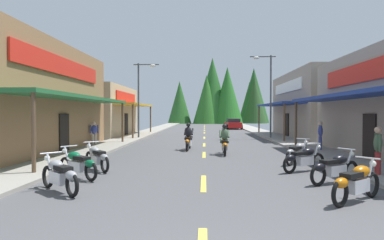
{
  "coord_description": "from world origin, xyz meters",
  "views": [
    {
      "loc": [
        0.03,
        -2.86,
        2.13
      ],
      "look_at": [
        -1.27,
        31.15,
        1.42
      ],
      "focal_mm": 31.06,
      "sensor_mm": 36.0,
      "label": 1
    }
  ],
  "objects_px": {
    "motorcycle_parked_right_2": "(304,158)",
    "motorcycle_parked_right_3": "(298,152)",
    "motorcycle_parked_left_1": "(78,164)",
    "pedestrian_strolling": "(320,134)",
    "motorcycle_parked_right_0": "(356,182)",
    "rider_cruising_trailing": "(188,139)",
    "streetlamp_right": "(267,85)",
    "streetlamp_left": "(142,90)",
    "rider_cruising_lead": "(224,142)",
    "motorcycle_parked_left_0": "(60,174)",
    "motorcycle_parked_left_2": "(97,157)",
    "pedestrian_by_shop": "(94,132)",
    "motorcycle_parked_right_1": "(335,167)",
    "parked_car_curbside": "(233,124)",
    "pedestrian_waiting": "(378,148)"
  },
  "relations": [
    {
      "from": "parked_car_curbside",
      "to": "pedestrian_by_shop",
      "type": "bearing_deg",
      "value": 152.1
    },
    {
      "from": "pedestrian_strolling",
      "to": "pedestrian_by_shop",
      "type": "bearing_deg",
      "value": -0.64
    },
    {
      "from": "pedestrian_by_shop",
      "to": "motorcycle_parked_right_0",
      "type": "bearing_deg",
      "value": -177.36
    },
    {
      "from": "motorcycle_parked_right_2",
      "to": "streetlamp_left",
      "type": "bearing_deg",
      "value": 86.92
    },
    {
      "from": "motorcycle_parked_left_2",
      "to": "rider_cruising_trailing",
      "type": "height_order",
      "value": "rider_cruising_trailing"
    },
    {
      "from": "parked_car_curbside",
      "to": "streetlamp_left",
      "type": "bearing_deg",
      "value": 149.54
    },
    {
      "from": "streetlamp_right",
      "to": "parked_car_curbside",
      "type": "relative_size",
      "value": 1.55
    },
    {
      "from": "motorcycle_parked_right_3",
      "to": "streetlamp_left",
      "type": "bearing_deg",
      "value": 74.59
    },
    {
      "from": "streetlamp_right",
      "to": "pedestrian_waiting",
      "type": "bearing_deg",
      "value": -87.91
    },
    {
      "from": "streetlamp_left",
      "to": "motorcycle_parked_right_3",
      "type": "height_order",
      "value": "streetlamp_left"
    },
    {
      "from": "motorcycle_parked_right_1",
      "to": "pedestrian_waiting",
      "type": "bearing_deg",
      "value": -2.48
    },
    {
      "from": "motorcycle_parked_right_2",
      "to": "motorcycle_parked_left_0",
      "type": "bearing_deg",
      "value": 171.53
    },
    {
      "from": "motorcycle_parked_right_0",
      "to": "motorcycle_parked_right_1",
      "type": "distance_m",
      "value": 2.13
    },
    {
      "from": "rider_cruising_trailing",
      "to": "parked_car_curbside",
      "type": "xyz_separation_m",
      "value": [
        4.72,
        25.41,
        0.03
      ]
    },
    {
      "from": "streetlamp_right",
      "to": "pedestrian_strolling",
      "type": "bearing_deg",
      "value": -81.67
    },
    {
      "from": "motorcycle_parked_right_3",
      "to": "motorcycle_parked_left_0",
      "type": "relative_size",
      "value": 1.03
    },
    {
      "from": "motorcycle_parked_right_2",
      "to": "motorcycle_parked_right_0",
      "type": "bearing_deg",
      "value": -122.91
    },
    {
      "from": "motorcycle_parked_left_0",
      "to": "rider_cruising_lead",
      "type": "distance_m",
      "value": 9.63
    },
    {
      "from": "motorcycle_parked_left_0",
      "to": "pedestrian_by_shop",
      "type": "height_order",
      "value": "pedestrian_by_shop"
    },
    {
      "from": "motorcycle_parked_left_2",
      "to": "pedestrian_waiting",
      "type": "bearing_deg",
      "value": -136.38
    },
    {
      "from": "streetlamp_left",
      "to": "streetlamp_right",
      "type": "xyz_separation_m",
      "value": [
        10.22,
        0.16,
        0.34
      ]
    },
    {
      "from": "parked_car_curbside",
      "to": "pedestrian_strolling",
      "type": "bearing_deg",
      "value": -177.5
    },
    {
      "from": "streetlamp_right",
      "to": "motorcycle_parked_right_1",
      "type": "distance_m",
      "value": 17.67
    },
    {
      "from": "rider_cruising_trailing",
      "to": "streetlamp_right",
      "type": "bearing_deg",
      "value": -32.74
    },
    {
      "from": "motorcycle_parked_right_2",
      "to": "motorcycle_parked_right_3",
      "type": "bearing_deg",
      "value": 47.65
    },
    {
      "from": "streetlamp_right",
      "to": "rider_cruising_lead",
      "type": "height_order",
      "value": "streetlamp_right"
    },
    {
      "from": "rider_cruising_trailing",
      "to": "pedestrian_by_shop",
      "type": "height_order",
      "value": "pedestrian_by_shop"
    },
    {
      "from": "streetlamp_right",
      "to": "motorcycle_parked_right_1",
      "type": "bearing_deg",
      "value": -93.91
    },
    {
      "from": "motorcycle_parked_right_0",
      "to": "motorcycle_parked_left_2",
      "type": "bearing_deg",
      "value": 112.69
    },
    {
      "from": "streetlamp_left",
      "to": "rider_cruising_lead",
      "type": "relative_size",
      "value": 2.9
    },
    {
      "from": "streetlamp_right",
      "to": "streetlamp_left",
      "type": "bearing_deg",
      "value": -179.08
    },
    {
      "from": "motorcycle_parked_left_1",
      "to": "pedestrian_strolling",
      "type": "xyz_separation_m",
      "value": [
        10.48,
        7.94,
        0.48
      ]
    },
    {
      "from": "motorcycle_parked_right_2",
      "to": "motorcycle_parked_left_1",
      "type": "distance_m",
      "value": 7.85
    },
    {
      "from": "motorcycle_parked_left_1",
      "to": "motorcycle_parked_left_0",
      "type": "bearing_deg",
      "value": 134.34
    },
    {
      "from": "motorcycle_parked_right_3",
      "to": "rider_cruising_lead",
      "type": "relative_size",
      "value": 0.79
    },
    {
      "from": "motorcycle_parked_left_0",
      "to": "pedestrian_waiting",
      "type": "bearing_deg",
      "value": -123.54
    },
    {
      "from": "motorcycle_parked_right_2",
      "to": "rider_cruising_trailing",
      "type": "distance_m",
      "value": 8.26
    },
    {
      "from": "motorcycle_parked_right_2",
      "to": "motorcycle_parked_left_1",
      "type": "height_order",
      "value": "same"
    },
    {
      "from": "motorcycle_parked_right_2",
      "to": "rider_cruising_trailing",
      "type": "bearing_deg",
      "value": 89.96
    },
    {
      "from": "motorcycle_parked_left_0",
      "to": "motorcycle_parked_left_1",
      "type": "distance_m",
      "value": 1.92
    },
    {
      "from": "streetlamp_right",
      "to": "motorcycle_parked_right_0",
      "type": "xyz_separation_m",
      "value": [
        -1.48,
        -19.3,
        -3.9
      ]
    },
    {
      "from": "parked_car_curbside",
      "to": "motorcycle_parked_left_1",
      "type": "bearing_deg",
      "value": 163.67
    },
    {
      "from": "rider_cruising_lead",
      "to": "rider_cruising_trailing",
      "type": "distance_m",
      "value": 2.82
    },
    {
      "from": "motorcycle_parked_right_1",
      "to": "motorcycle_parked_left_0",
      "type": "relative_size",
      "value": 1.14
    },
    {
      "from": "streetlamp_right",
      "to": "motorcycle_parked_right_1",
      "type": "relative_size",
      "value": 3.63
    },
    {
      "from": "rider_cruising_lead",
      "to": "motorcycle_parked_left_0",
      "type": "bearing_deg",
      "value": 150.64
    },
    {
      "from": "motorcycle_parked_left_1",
      "to": "pedestrian_strolling",
      "type": "distance_m",
      "value": 13.16
    },
    {
      "from": "streetlamp_left",
      "to": "motorcycle_parked_right_3",
      "type": "distance_m",
      "value": 16.33
    },
    {
      "from": "rider_cruising_trailing",
      "to": "pedestrian_by_shop",
      "type": "xyz_separation_m",
      "value": [
        -6.12,
        1.85,
        0.26
      ]
    },
    {
      "from": "motorcycle_parked_left_2",
      "to": "rider_cruising_trailing",
      "type": "distance_m",
      "value": 7.54
    }
  ]
}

